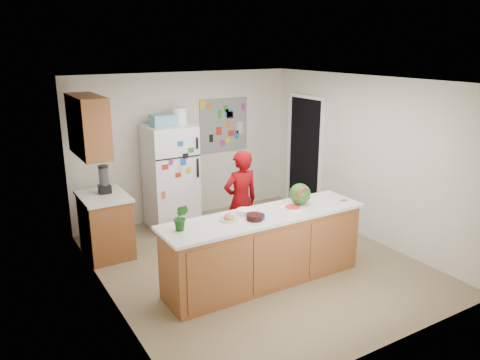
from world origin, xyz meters
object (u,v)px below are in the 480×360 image
refrigerator (171,177)px  watermelon (300,194)px  person (241,201)px  cherry_bowl (255,217)px

refrigerator → watermelon: refrigerator is taller
refrigerator → watermelon: 2.48m
person → watermelon: (0.33, -0.94, 0.32)m
cherry_bowl → person: bearing=66.9°
refrigerator → cherry_bowl: 2.48m
person → cherry_bowl: 1.20m
refrigerator → cherry_bowl: size_ratio=8.43×
person → cherry_bowl: bearing=67.2°
person → refrigerator: bearing=-69.8°
refrigerator → cherry_bowl: refrigerator is taller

